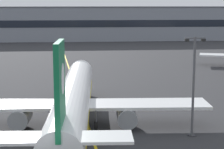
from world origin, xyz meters
The scene contains 5 objects.
taxiway_centreline centered at (0.00, 30.00, 0.00)m, with size 0.30×180.00×0.01m, color yellow.
airliner_foreground centered at (-0.49, 9.69, 3.37)m, with size 32.23×41.52×11.65m.
apron_lamp_post centered at (12.53, 5.63, 5.78)m, with size 2.24×0.90×10.99m.
safety_cone_by_nose_gear centered at (1.60, 26.93, 0.26)m, with size 0.44×0.44×0.55m.
terminal_building centered at (7.38, 128.69, 6.98)m, with size 148.97×12.40×13.95m.
Camera 1 is at (-0.32, -35.61, 14.25)m, focal length 63.68 mm.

